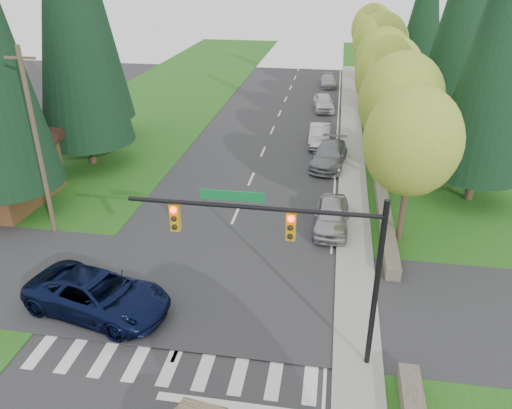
% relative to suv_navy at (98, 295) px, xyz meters
% --- Properties ---
extents(grass_east, '(14.00, 110.00, 0.06)m').
position_rel_suv_navy_xyz_m(grass_east, '(16.95, 14.17, -0.84)').
color(grass_east, '#1D5717').
rests_on(grass_east, ground).
extents(grass_west, '(14.00, 110.00, 0.06)m').
position_rel_suv_navy_xyz_m(grass_west, '(-9.05, 14.17, -0.84)').
color(grass_west, '#1D5717').
rests_on(grass_west, ground).
extents(cross_street, '(120.00, 8.00, 0.10)m').
position_rel_suv_navy_xyz_m(cross_street, '(3.95, 2.17, -0.87)').
color(cross_street, '#28282B').
rests_on(cross_street, ground).
extents(sidewalk_east, '(1.80, 80.00, 0.13)m').
position_rel_suv_navy_xyz_m(sidewalk_east, '(10.85, 16.17, -0.81)').
color(sidewalk_east, gray).
rests_on(sidewalk_east, ground).
extents(curb_east, '(0.20, 80.00, 0.13)m').
position_rel_suv_navy_xyz_m(curb_east, '(10.00, 16.17, -0.81)').
color(curb_east, gray).
rests_on(curb_east, ground).
extents(stone_wall_north, '(0.70, 40.00, 0.70)m').
position_rel_suv_navy_xyz_m(stone_wall_north, '(12.55, 24.17, -0.52)').
color(stone_wall_north, '#4C4438').
rests_on(stone_wall_north, ground).
extents(traffic_signal, '(8.70, 0.37, 6.80)m').
position_rel_suv_navy_xyz_m(traffic_signal, '(8.32, -1.34, 4.11)').
color(traffic_signal, black).
rests_on(traffic_signal, ground).
extents(utility_pole, '(1.60, 0.24, 10.00)m').
position_rel_suv_navy_xyz_m(utility_pole, '(-5.55, 6.17, 4.27)').
color(utility_pole, '#473828').
rests_on(utility_pole, ground).
extents(decid_tree_0, '(4.80, 4.80, 8.37)m').
position_rel_suv_navy_xyz_m(decid_tree_0, '(13.15, 8.17, 4.72)').
color(decid_tree_0, '#38281C').
rests_on(decid_tree_0, ground).
extents(decid_tree_1, '(5.20, 5.20, 8.80)m').
position_rel_suv_navy_xyz_m(decid_tree_1, '(13.25, 15.17, 4.92)').
color(decid_tree_1, '#38281C').
rests_on(decid_tree_1, ground).
extents(decid_tree_2, '(5.00, 5.00, 8.82)m').
position_rel_suv_navy_xyz_m(decid_tree_2, '(13.05, 22.17, 5.05)').
color(decid_tree_2, '#38281C').
rests_on(decid_tree_2, ground).
extents(decid_tree_3, '(5.00, 5.00, 8.55)m').
position_rel_suv_navy_xyz_m(decid_tree_3, '(13.15, 29.17, 4.79)').
color(decid_tree_3, '#38281C').
rests_on(decid_tree_3, ground).
extents(decid_tree_4, '(5.40, 5.40, 9.18)m').
position_rel_suv_navy_xyz_m(decid_tree_4, '(13.25, 36.17, 5.19)').
color(decid_tree_4, '#38281C').
rests_on(decid_tree_4, ground).
extents(decid_tree_5, '(4.80, 4.80, 8.30)m').
position_rel_suv_navy_xyz_m(decid_tree_5, '(13.05, 43.17, 4.66)').
color(decid_tree_5, '#38281C').
rests_on(decid_tree_5, ground).
extents(decid_tree_6, '(5.20, 5.20, 8.86)m').
position_rel_suv_navy_xyz_m(decid_tree_6, '(13.15, 50.17, 4.99)').
color(decid_tree_6, '#38281C').
rests_on(decid_tree_6, ground).
extents(conifer_w_e, '(5.78, 5.78, 18.80)m').
position_rel_suv_navy_xyz_m(conifer_w_e, '(-10.05, 22.17, 9.42)').
color(conifer_w_e, '#38281C').
rests_on(conifer_w_e, ground).
extents(conifer_e_a, '(5.44, 5.44, 17.80)m').
position_rel_suv_navy_xyz_m(conifer_e_a, '(17.95, 14.17, 8.92)').
color(conifer_e_a, '#38281C').
rests_on(conifer_e_a, ground).
extents(conifer_e_c, '(5.10, 5.10, 16.80)m').
position_rel_suv_navy_xyz_m(conifer_e_c, '(17.95, 42.17, 8.42)').
color(conifer_e_c, '#38281C').
rests_on(conifer_e_c, ground).
extents(suv_navy, '(6.77, 4.23, 1.75)m').
position_rel_suv_navy_xyz_m(suv_navy, '(0.00, 0.00, 0.00)').
color(suv_navy, black).
rests_on(suv_navy, ground).
extents(parked_car_a, '(1.97, 4.69, 1.58)m').
position_rel_suv_navy_xyz_m(parked_car_a, '(9.55, 9.00, -0.08)').
color(parked_car_a, '#A2A2A6').
rests_on(parked_car_a, ground).
extents(parked_car_b, '(2.86, 5.67, 1.58)m').
position_rel_suv_navy_xyz_m(parked_car_b, '(9.14, 18.57, -0.08)').
color(parked_car_b, slate).
rests_on(parked_car_b, ground).
extents(parked_car_c, '(1.68, 4.68, 1.54)m').
position_rel_suv_navy_xyz_m(parked_car_c, '(8.23, 23.17, -0.10)').
color(parked_car_c, '#A9A9AE').
rests_on(parked_car_c, ground).
extents(parked_car_d, '(2.45, 4.82, 1.57)m').
position_rel_suv_navy_xyz_m(parked_car_d, '(8.15, 33.52, -0.09)').
color(parked_car_d, silver).
rests_on(parked_car_d, ground).
extents(parked_car_e, '(2.11, 4.49, 1.27)m').
position_rel_suv_navy_xyz_m(parked_car_e, '(8.25, 44.06, -0.24)').
color(parked_car_e, '#9F9FA3').
rests_on(parked_car_e, ground).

